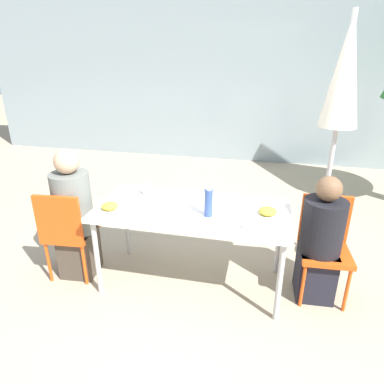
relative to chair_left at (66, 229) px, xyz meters
name	(u,v)px	position (x,y,z in m)	size (l,w,h in m)	color
ground_plane	(192,281)	(1.10, 0.17, -0.50)	(24.00, 24.00, 0.00)	tan
building_facade	(241,78)	(1.10, 4.12, 1.00)	(10.00, 0.20, 3.00)	#89999E
dining_table	(192,215)	(1.10, 0.17, 0.18)	(1.62, 0.76, 0.74)	white
chair_left	(66,229)	(0.00, 0.00, 0.00)	(0.43, 0.43, 0.86)	#E54C14
person_left	(75,218)	(0.04, 0.08, 0.07)	(0.33, 0.33, 1.21)	#473D33
chair_right	(324,240)	(2.21, 0.31, 0.00)	(0.42, 0.42, 0.86)	#E54C14
person_right	(320,243)	(2.16, 0.23, 0.01)	(0.33, 0.33, 1.09)	black
closed_umbrella	(343,85)	(2.27, 0.92, 1.18)	(0.36, 0.36, 2.28)	#333333
plate_0	(110,208)	(0.45, -0.01, 0.26)	(0.25, 0.25, 0.07)	white
plate_1	(268,213)	(1.72, 0.17, 0.26)	(0.26, 0.26, 0.07)	white
bottle	(208,202)	(1.26, 0.07, 0.35)	(0.07, 0.07, 0.24)	#334C8E
drinking_cup	(147,190)	(0.63, 0.37, 0.28)	(0.07, 0.07, 0.10)	silver
salad_bowl	(252,225)	(1.61, -0.05, 0.26)	(0.16, 0.16, 0.05)	white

